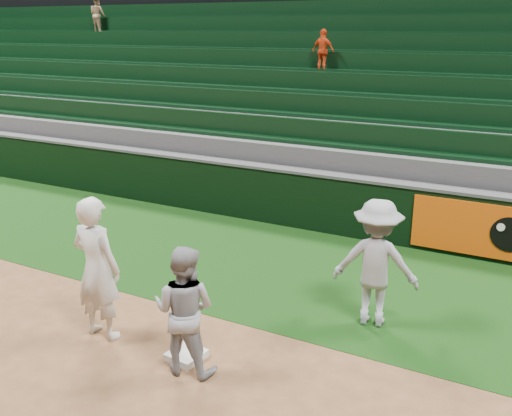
{
  "coord_description": "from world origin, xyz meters",
  "views": [
    {
      "loc": [
        3.91,
        -5.46,
        4.11
      ],
      "look_at": [
        -0.25,
        2.3,
        1.3
      ],
      "focal_mm": 40.0,
      "sensor_mm": 36.0,
      "label": 1
    }
  ],
  "objects_px": {
    "first_base": "(186,355)",
    "base_coach": "(376,263)",
    "baserunner": "(184,310)",
    "first_baseman": "(97,268)"
  },
  "relations": [
    {
      "from": "first_base",
      "to": "baserunner",
      "type": "relative_size",
      "value": 0.25
    },
    {
      "from": "baserunner",
      "to": "base_coach",
      "type": "relative_size",
      "value": 0.89
    },
    {
      "from": "first_base",
      "to": "base_coach",
      "type": "xyz_separation_m",
      "value": [
        1.84,
        2.05,
        0.89
      ]
    },
    {
      "from": "first_baseman",
      "to": "base_coach",
      "type": "xyz_separation_m",
      "value": [
        3.21,
        2.11,
        -0.07
      ]
    },
    {
      "from": "first_base",
      "to": "first_baseman",
      "type": "relative_size",
      "value": 0.21
    },
    {
      "from": "baserunner",
      "to": "base_coach",
      "type": "bearing_deg",
      "value": -136.59
    },
    {
      "from": "first_baseman",
      "to": "baserunner",
      "type": "bearing_deg",
      "value": 174.38
    },
    {
      "from": "first_base",
      "to": "first_baseman",
      "type": "bearing_deg",
      "value": -177.69
    },
    {
      "from": "first_base",
      "to": "baserunner",
      "type": "distance_m",
      "value": 0.82
    },
    {
      "from": "baserunner",
      "to": "base_coach",
      "type": "distance_m",
      "value": 2.82
    }
  ]
}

